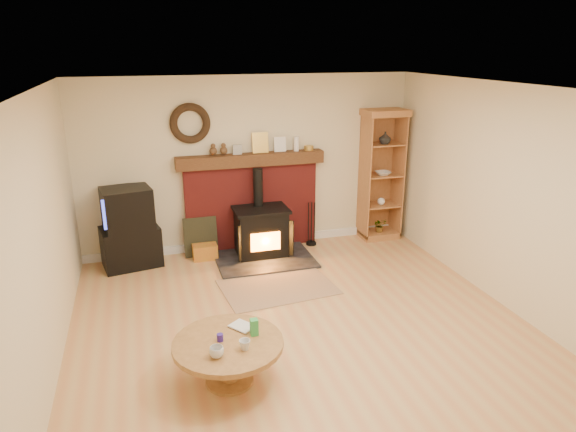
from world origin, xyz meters
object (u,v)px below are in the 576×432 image
object	(u,v)px
tv_unit	(129,229)
curio_cabinet	(381,175)
wood_stove	(262,233)
coffee_table	(229,349)

from	to	relation	value
tv_unit	curio_cabinet	distance (m)	3.91
wood_stove	coffee_table	world-z (taller)	wood_stove
coffee_table	tv_unit	bearing A→B (deg)	105.62
tv_unit	coffee_table	xyz separation A→B (m)	(0.85, -3.05, -0.19)
curio_cabinet	coffee_table	bearing A→B (deg)	-133.94
wood_stove	tv_unit	bearing A→B (deg)	174.02
coffee_table	wood_stove	bearing A→B (deg)	70.68
tv_unit	curio_cabinet	xyz separation A→B (m)	(3.88, 0.09, 0.49)
wood_stove	tv_unit	xyz separation A→B (m)	(-1.85, 0.19, 0.19)
curio_cabinet	coffee_table	xyz separation A→B (m)	(-3.02, -3.14, -0.68)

